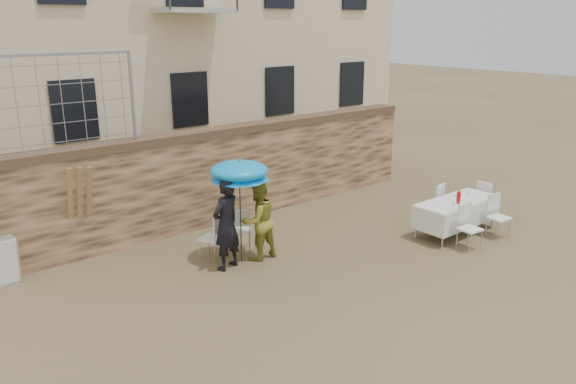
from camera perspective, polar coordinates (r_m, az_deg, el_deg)
ground at (r=9.70m, az=6.56°, el=-11.34°), size 80.00×80.00×0.00m
stone_wall at (r=13.00m, az=-9.24°, el=1.19°), size 13.00×0.50×2.20m
chain_link_fence at (r=11.43m, az=-22.91°, el=8.19°), size 3.20×0.06×1.80m
man_suit at (r=10.70m, az=-6.30°, el=-3.26°), size 0.75×0.60×1.81m
woman_dress at (r=11.13m, az=-3.05°, el=-2.90°), size 0.79×0.62×1.61m
umbrella at (r=10.72m, az=-4.96°, el=1.84°), size 1.16×1.16×1.91m
couple_chair_left at (r=11.29m, az=-7.77°, el=-4.52°), size 0.65×0.65×0.96m
couple_chair_right at (r=11.64m, az=-4.84°, el=-3.75°), size 0.67×0.67×0.96m
banquet_table at (r=13.03m, az=16.82°, el=-0.98°), size 2.10×0.85×0.78m
soda_bottle at (r=12.74m, az=16.93°, el=-0.58°), size 0.09×0.09×0.26m
table_chair_front_left at (r=12.25m, az=18.02°, el=-3.48°), size 0.52×0.52×0.96m
table_chair_front_right at (r=13.15m, az=20.65°, el=-2.35°), size 0.53×0.53×0.96m
table_chair_back at (r=13.70m, az=14.45°, el=-1.03°), size 0.55×0.55×0.96m
table_chair_side at (r=14.30m, az=19.57°, el=-0.73°), size 0.48×0.48×0.96m
chair_stack_right at (r=11.48m, az=-26.97°, el=-6.04°), size 0.46×0.40×0.92m
wood_planks at (r=11.74m, az=-19.85°, el=-1.85°), size 0.70×0.20×2.00m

